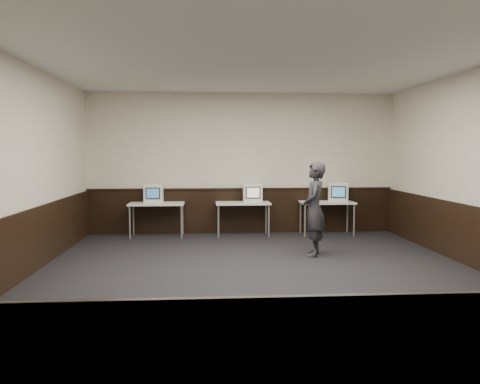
# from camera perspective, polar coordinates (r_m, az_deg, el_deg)

# --- Properties ---
(floor) EXTENTS (8.00, 8.00, 0.00)m
(floor) POSITION_cam_1_polar(r_m,az_deg,el_deg) (6.99, 2.62, -10.55)
(floor) COLOR black
(floor) RESTS_ON ground
(ceiling) EXTENTS (8.00, 8.00, 0.00)m
(ceiling) POSITION_cam_1_polar(r_m,az_deg,el_deg) (6.87, 2.73, 16.11)
(ceiling) COLOR white
(ceiling) RESTS_ON back_wall
(back_wall) EXTENTS (7.00, 0.00, 7.00)m
(back_wall) POSITION_cam_1_polar(r_m,az_deg,el_deg) (10.73, 0.20, 3.50)
(back_wall) COLOR beige
(back_wall) RESTS_ON ground
(front_wall) EXTENTS (7.00, 0.00, 7.00)m
(front_wall) POSITION_cam_1_polar(r_m,az_deg,el_deg) (2.82, 12.12, -0.56)
(front_wall) COLOR beige
(front_wall) RESTS_ON ground
(left_wall) EXTENTS (0.00, 8.00, 8.00)m
(left_wall) POSITION_cam_1_polar(r_m,az_deg,el_deg) (7.23, -26.08, 2.32)
(left_wall) COLOR beige
(left_wall) RESTS_ON ground
(wainscot_back) EXTENTS (6.98, 0.04, 1.00)m
(wainscot_back) POSITION_cam_1_polar(r_m,az_deg,el_deg) (10.79, 0.20, -2.36)
(wainscot_back) COLOR black
(wainscot_back) RESTS_ON back_wall
(wainscot_front) EXTENTS (6.98, 0.04, 1.00)m
(wainscot_front) POSITION_cam_1_polar(r_m,az_deg,el_deg) (3.14, 11.62, -20.95)
(wainscot_front) COLOR black
(wainscot_front) RESTS_ON front_wall
(wainscot_left) EXTENTS (0.04, 7.98, 1.00)m
(wainscot_left) POSITION_cam_1_polar(r_m,az_deg,el_deg) (7.35, -25.62, -6.28)
(wainscot_left) COLOR black
(wainscot_left) RESTS_ON left_wall
(wainscot_rail) EXTENTS (6.98, 0.06, 0.04)m
(wainscot_rail) POSITION_cam_1_polar(r_m,az_deg,el_deg) (10.72, 0.21, 0.39)
(wainscot_rail) COLOR black
(wainscot_rail) RESTS_ON wainscot_back
(desk_left) EXTENTS (1.20, 0.60, 0.75)m
(desk_left) POSITION_cam_1_polar(r_m,az_deg,el_deg) (10.42, -10.12, -1.70)
(desk_left) COLOR silver
(desk_left) RESTS_ON ground
(desk_center) EXTENTS (1.20, 0.60, 0.75)m
(desk_center) POSITION_cam_1_polar(r_m,az_deg,el_deg) (10.39, 0.36, -1.64)
(desk_center) COLOR silver
(desk_center) RESTS_ON ground
(desk_right) EXTENTS (1.20, 0.60, 0.75)m
(desk_right) POSITION_cam_1_polar(r_m,az_deg,el_deg) (10.70, 10.56, -1.53)
(desk_right) COLOR silver
(desk_right) RESTS_ON ground
(emac_left) EXTENTS (0.42, 0.45, 0.41)m
(emac_left) POSITION_cam_1_polar(r_m,az_deg,el_deg) (10.44, -10.47, -0.17)
(emac_left) COLOR white
(emac_left) RESTS_ON desk_left
(emac_center) EXTENTS (0.43, 0.46, 0.42)m
(emac_center) POSITION_cam_1_polar(r_m,az_deg,el_deg) (10.40, 1.53, -0.09)
(emac_center) COLOR white
(emac_center) RESTS_ON desk_center
(emac_right) EXTENTS (0.52, 0.53, 0.43)m
(emac_right) POSITION_cam_1_polar(r_m,az_deg,el_deg) (10.72, 11.85, -0.00)
(emac_right) COLOR white
(emac_right) RESTS_ON desk_right
(person) EXTENTS (0.55, 0.70, 1.68)m
(person) POSITION_cam_1_polar(r_m,az_deg,el_deg) (8.48, 9.04, -2.08)
(person) COLOR #27262C
(person) RESTS_ON ground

